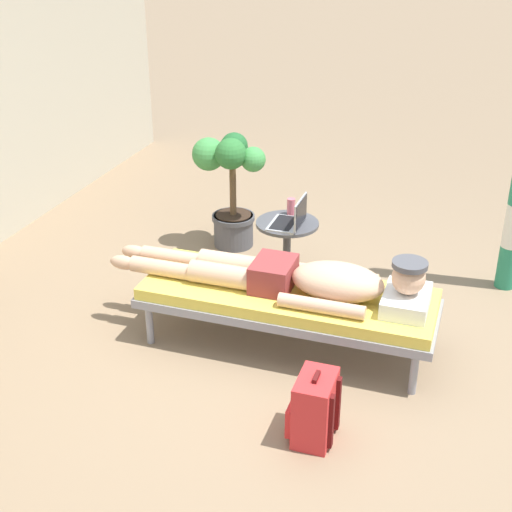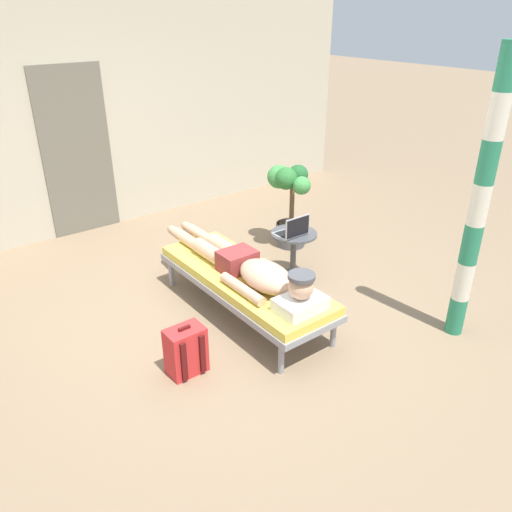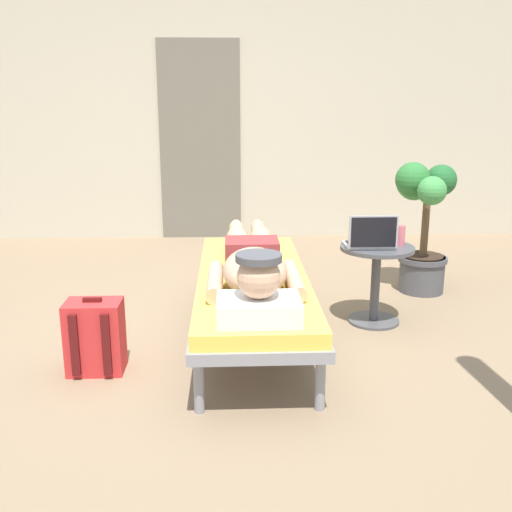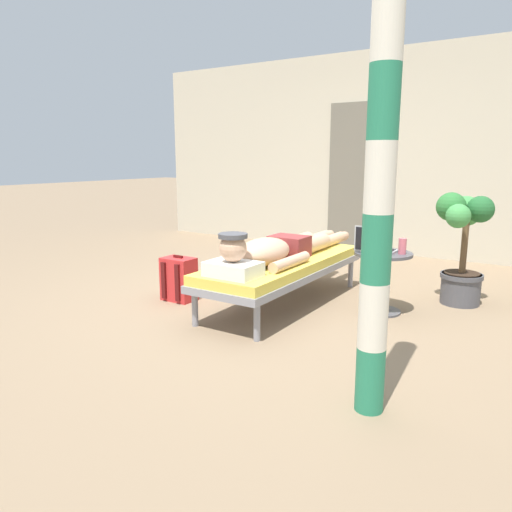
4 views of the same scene
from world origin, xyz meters
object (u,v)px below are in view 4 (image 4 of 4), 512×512
porch_post (380,178)px  side_table (382,272)px  laptop (375,246)px  drink_glass (402,246)px  potted_plant (462,241)px  person_reclining (278,249)px  backpack (179,279)px  lounge_chair (283,267)px

porch_post → side_table: bearing=106.7°
side_table → laptop: (-0.06, -0.05, 0.23)m
drink_glass → potted_plant: bearing=61.2°
person_reclining → drink_glass: (0.97, 0.36, 0.07)m
laptop → porch_post: bearing=-70.9°
person_reclining → side_table: person_reclining is taller
backpack → laptop: bearing=20.4°
lounge_chair → porch_post: 2.10m
person_reclining → porch_post: size_ratio=0.90×
backpack → drink_glass: bearing=20.0°
backpack → porch_post: 2.60m
lounge_chair → drink_glass: (0.97, 0.26, 0.24)m
side_table → porch_post: (0.49, -1.63, 0.86)m
side_table → potted_plant: potted_plant is taller
side_table → lounge_chair: bearing=-163.3°
side_table → potted_plant: bearing=52.5°
person_reclining → backpack: (-0.87, -0.31, -0.32)m
side_table → backpack: (-1.69, -0.66, -0.16)m
porch_post → potted_plant: bearing=89.7°
backpack → porch_post: size_ratio=0.18×
drink_glass → potted_plant: potted_plant is taller
side_table → backpack: side_table is taller
side_table → porch_post: size_ratio=0.22×
lounge_chair → laptop: laptop is taller
laptop → porch_post: size_ratio=0.13×
drink_glass → lounge_chair: bearing=-164.9°
laptop → drink_glass: (0.21, 0.07, 0.01)m
side_table → porch_post: 1.91m
backpack → porch_post: (2.18, -0.98, 1.01)m
person_reclining → backpack: size_ratio=5.12×
drink_glass → potted_plant: 0.73m
lounge_chair → person_reclining: size_ratio=0.91×
side_table → porch_post: bearing=-73.3°
laptop → potted_plant: (0.56, 0.70, -0.01)m
lounge_chair → porch_post: size_ratio=0.81×
lounge_chair → backpack: (-0.87, -0.41, -0.15)m
side_table → potted_plant: size_ratio=0.52×
potted_plant → porch_post: (-0.01, -2.29, 0.64)m
lounge_chair → backpack: bearing=-154.8°
potted_plant → backpack: bearing=-149.2°
side_table → laptop: size_ratio=1.69×
side_table → laptop: laptop is taller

